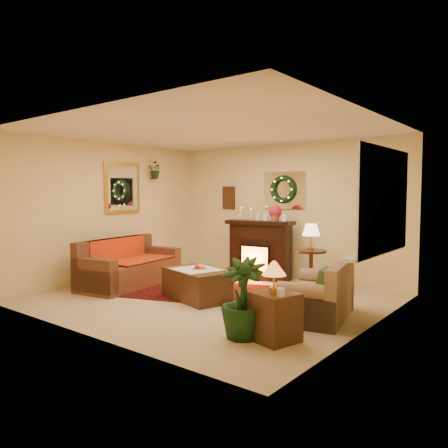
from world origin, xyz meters
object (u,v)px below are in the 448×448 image
Objects in this scene: sofa at (130,262)px; fireplace at (260,251)px; end_table_square at (275,317)px; loveseat at (317,286)px; coffee_table at (196,286)px; side_table_round at (311,270)px.

sofa is 2.45m from fireplace.
sofa is 3.57× the size of end_table_square.
fireplace is 2.67m from loveseat.
loveseat is (3.54, 0.21, -0.01)m from sofa.
fireplace is at bearing 127.08° from loveseat.
fireplace reaches higher than end_table_square.
loveseat is at bearing 23.38° from coffee_table.
coffee_table is at bearing -11.48° from sofa.
fireplace is 3.56m from end_table_square.
coffee_table is at bearing 155.81° from end_table_square.
loveseat is at bearing -49.73° from fireplace.
sofa reaches higher than end_table_square.
side_table_round is at bearing 108.99° from end_table_square.
sofa is 1.75× the size of coffee_table.
fireplace is 1.04× the size of coffee_table.
side_table_round reaches higher than coffee_table.
side_table_round reaches higher than end_table_square.
fireplace reaches higher than sofa.
loveseat reaches higher than end_table_square.
end_table_square is (0.05, -1.15, -0.15)m from loveseat.
fireplace is at bearing 126.06° from end_table_square.
side_table_round is 1.24× the size of end_table_square.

